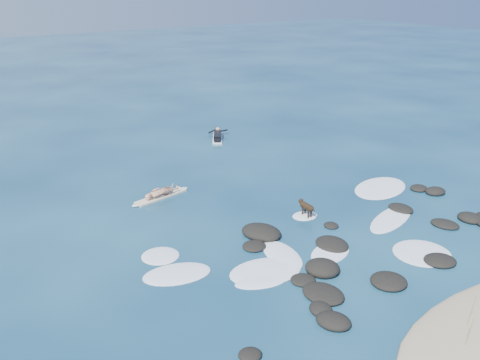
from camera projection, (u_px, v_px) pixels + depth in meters
ground at (320, 226)px, 21.10m from camera, size 160.00×160.00×0.00m
reef_rocks at (383, 243)px, 19.53m from camera, size 14.20×7.21×0.51m
breaking_foam at (325, 236)px, 20.25m from camera, size 14.59×7.86×0.12m
standing_surfer_rig at (160, 183)px, 23.52m from camera, size 3.06×1.04×1.75m
paddling_surfer_rig at (218, 136)px, 32.31m from camera, size 1.93×2.49×0.47m
dog at (306, 206)px, 21.73m from camera, size 0.30×1.09×0.69m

